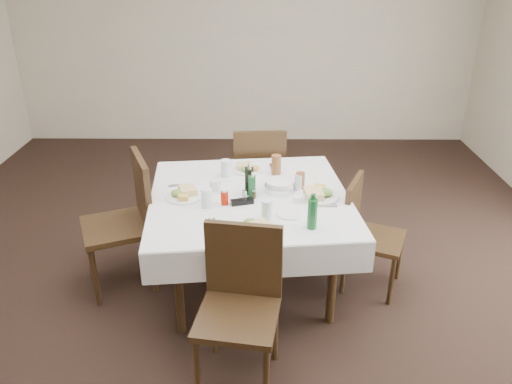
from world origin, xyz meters
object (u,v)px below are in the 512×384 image
(water_n, at_px, (226,169))
(chair_south, at_px, (240,295))
(bread_basket, at_px, (280,186))
(oil_cruet_green, at_px, (252,186))
(chair_north, at_px, (259,171))
(ketchup_bottle, at_px, (224,197))
(water_e, at_px, (299,182))
(chair_west, at_px, (129,214))
(coffee_mug, at_px, (215,186))
(dining_table, at_px, (250,204))
(chair_east, at_px, (365,228))
(water_w, at_px, (206,198))
(water_s, at_px, (267,210))
(green_bottle, at_px, (312,213))
(oil_cruet_dark, at_px, (249,180))

(water_n, bearing_deg, chair_south, -82.71)
(bread_basket, bearing_deg, oil_cruet_green, -147.85)
(chair_north, height_order, ketchup_bottle, chair_north)
(chair_north, height_order, water_e, chair_north)
(chair_west, xyz_separation_m, ketchup_bottle, (0.73, -0.17, 0.23))
(water_e, relative_size, coffee_mug, 1.09)
(water_e, xyz_separation_m, bread_basket, (-0.14, -0.00, -0.03))
(chair_north, height_order, oil_cruet_green, same)
(chair_west, bearing_deg, bread_basket, 3.26)
(dining_table, relative_size, chair_south, 1.63)
(chair_west, distance_m, bread_basket, 1.15)
(chair_south, bearing_deg, chair_east, 45.06)
(chair_west, bearing_deg, water_w, -19.03)
(bread_basket, height_order, ketchup_bottle, ketchup_bottle)
(water_w, distance_m, ketchup_bottle, 0.13)
(chair_south, height_order, water_e, chair_south)
(dining_table, distance_m, chair_north, 0.94)
(chair_north, distance_m, chair_east, 1.23)
(water_e, bearing_deg, chair_west, -176.91)
(water_s, distance_m, water_w, 0.45)
(chair_west, bearing_deg, water_e, 3.09)
(chair_east, height_order, green_bottle, green_bottle)
(water_s, xyz_separation_m, coffee_mug, (-0.38, 0.42, -0.03))
(water_w, bearing_deg, chair_south, -70.18)
(bread_basket, height_order, coffee_mug, coffee_mug)
(water_e, xyz_separation_m, oil_cruet_dark, (-0.37, -0.07, 0.04))
(bread_basket, bearing_deg, water_s, -102.52)
(chair_east, distance_m, water_w, 1.21)
(water_s, bearing_deg, oil_cruet_dark, 108.01)
(chair_south, xyz_separation_m, water_e, (0.40, 0.99, 0.28))
(water_n, xyz_separation_m, oil_cruet_green, (0.21, -0.35, 0.02))
(dining_table, xyz_separation_m, water_e, (0.36, 0.09, 0.14))
(chair_north, height_order, water_w, chair_north)
(water_n, bearing_deg, chair_east, -16.81)
(dining_table, height_order, chair_north, chair_north)
(water_e, bearing_deg, water_s, -118.12)
(water_n, bearing_deg, water_s, -64.99)
(water_w, height_order, oil_cruet_dark, oil_cruet_dark)
(chair_west, relative_size, coffee_mug, 8.70)
(water_e, height_order, water_w, water_w)
(oil_cruet_green, xyz_separation_m, green_bottle, (0.39, -0.44, 0.01))
(water_n, height_order, oil_cruet_green, oil_cruet_green)
(water_s, height_order, water_e, water_s)
(water_e, bearing_deg, dining_table, -165.35)
(water_s, height_order, water_w, water_s)
(chair_south, bearing_deg, oil_cruet_green, 86.35)
(dining_table, distance_m, bread_basket, 0.26)
(coffee_mug, relative_size, green_bottle, 0.49)
(bread_basket, distance_m, oil_cruet_dark, 0.24)
(dining_table, distance_m, green_bottle, 0.65)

